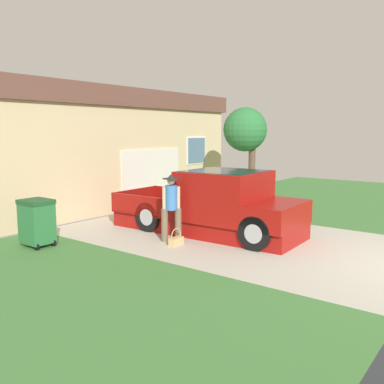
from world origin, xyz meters
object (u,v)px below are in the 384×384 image
pickup_truck (220,206)px  person_with_hat (171,205)px  handbag (176,240)px  wheeled_trash_bin (37,221)px  front_yard_tree (245,130)px  house_with_garage (87,147)px

pickup_truck → person_with_hat: (-1.32, 0.54, 0.14)m
handbag → wheeled_trash_bin: wheeled_trash_bin is taller
pickup_truck → handbag: bearing=-10.0°
handbag → front_yard_tree: size_ratio=0.11×
wheeled_trash_bin → house_with_garage: bearing=40.8°
handbag → front_yard_tree: (5.79, 1.53, 2.61)m
handbag → person_with_hat: bearing=56.7°
house_with_garage → front_yard_tree: 6.05m
pickup_truck → front_yard_tree: (4.26, 1.74, 1.98)m
person_with_hat → pickup_truck: bearing=20.7°
handbag → wheeled_trash_bin: (-2.05, 2.51, 0.49)m
handbag → house_with_garage: bearing=66.6°
handbag → front_yard_tree: front_yard_tree is taller
pickup_truck → front_yard_tree: 5.01m
front_yard_tree → wheeled_trash_bin: (-7.85, 0.98, -2.12)m
person_with_hat → wheeled_trash_bin: size_ratio=1.49×
pickup_truck → handbag: size_ratio=12.85×
wheeled_trash_bin → handbag: bearing=-50.7°
pickup_truck → front_yard_tree: bearing=-159.7°
person_with_hat → front_yard_tree: (5.58, 1.21, 1.84)m
person_with_hat → wheeled_trash_bin: bearing=178.8°
person_with_hat → handbag: person_with_hat is taller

